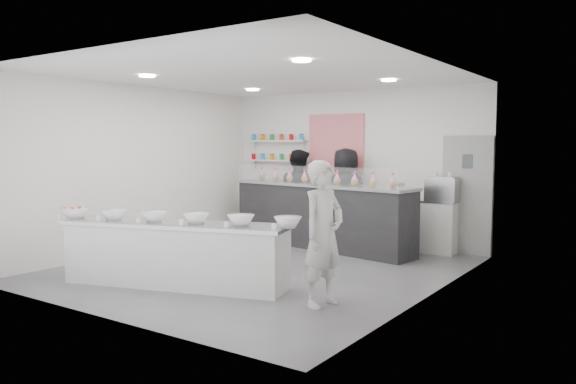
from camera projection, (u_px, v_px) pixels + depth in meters
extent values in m
plane|color=#515156|center=(261.00, 269.00, 8.81)|extent=(6.00, 6.00, 0.00)
plane|color=white|center=(260.00, 75.00, 8.55)|extent=(6.00, 6.00, 0.00)
plane|color=white|center=(352.00, 167.00, 11.15)|extent=(5.50, 0.00, 5.50)
plane|color=white|center=(140.00, 169.00, 10.23)|extent=(0.00, 6.00, 6.00)
plane|color=white|center=(433.00, 179.00, 7.13)|extent=(0.00, 6.00, 6.00)
cube|color=gray|center=(467.00, 195.00, 9.87)|extent=(0.88, 0.04, 2.10)
cube|color=red|center=(336.00, 144.00, 11.29)|extent=(1.25, 0.03, 1.20)
cube|color=silver|center=(277.00, 161.00, 12.04)|extent=(1.45, 0.22, 0.04)
cube|color=silver|center=(277.00, 141.00, 12.01)|extent=(1.45, 0.22, 0.04)
cylinder|color=white|center=(147.00, 76.00, 8.52)|extent=(0.24, 0.24, 0.02)
cylinder|color=white|center=(301.00, 61.00, 6.94)|extent=(0.24, 0.24, 0.02)
cylinder|color=white|center=(252.00, 90.00, 10.66)|extent=(0.24, 0.24, 0.02)
cylinder|color=white|center=(389.00, 80.00, 9.08)|extent=(0.24, 0.24, 0.02)
cube|color=silver|center=(175.00, 254.00, 7.72)|extent=(3.30, 1.63, 0.88)
cube|color=black|center=(320.00, 216.00, 10.56)|extent=(3.99, 1.37, 1.22)
cube|color=white|center=(308.00, 175.00, 10.25)|extent=(3.82, 0.67, 0.33)
cube|color=silver|center=(421.00, 226.00, 10.18)|extent=(1.27, 0.40, 0.94)
cube|color=#93969E|center=(443.00, 189.00, 9.91)|extent=(0.55, 0.38, 0.42)
imported|color=#B8B7B3|center=(323.00, 234.00, 6.72)|extent=(0.52, 0.70, 1.76)
imported|color=black|center=(299.00, 195.00, 11.43)|extent=(1.02, 0.86, 1.85)
imported|color=black|center=(346.00, 197.00, 10.82)|extent=(0.96, 0.66, 1.88)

